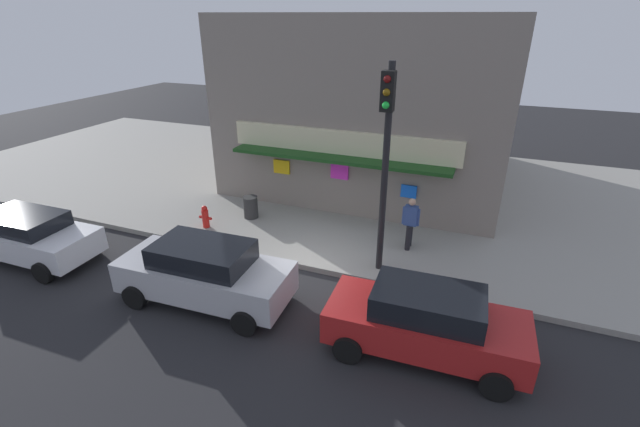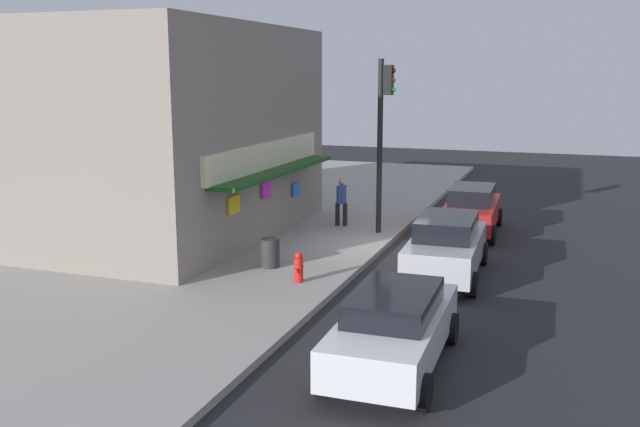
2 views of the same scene
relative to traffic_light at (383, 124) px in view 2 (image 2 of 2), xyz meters
The scene contains 10 objects.
ground_plane 4.32m from the traffic_light, 163.63° to the right, with size 60.00×60.00×0.00m, color #232326.
sidewalk 7.53m from the traffic_light, 107.42° to the left, with size 40.00×13.64×0.17m, color gray.
corner_building 8.51m from the traffic_light, 105.35° to the left, with size 10.68×10.86×6.76m.
traffic_light is the anchor object (origin of this frame).
fire_hydrant 7.04m from the traffic_light, behind, with size 0.47×0.23×0.80m.
trash_can 6.35m from the traffic_light, 161.09° to the left, with size 0.52×0.52×0.80m, color #2D2D2D.
pedestrian 3.21m from the traffic_light, 70.57° to the left, with size 0.54×0.44×1.68m.
parked_car_red 4.40m from the traffic_light, 57.57° to the right, with size 4.34×2.01×1.63m.
parked_car_white 11.03m from the traffic_light, 163.71° to the right, with size 4.46×2.02×1.50m.
parked_car_silver 5.63m from the traffic_light, 143.66° to the right, with size 4.55×2.13×1.67m.
Camera 2 is at (-20.43, -5.36, 5.47)m, focal length 39.56 mm.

